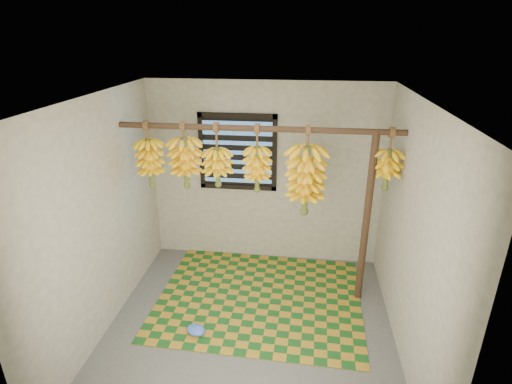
# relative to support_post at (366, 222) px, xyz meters

# --- Properties ---
(floor) EXTENTS (3.00, 3.00, 0.01)m
(floor) POSITION_rel_support_post_xyz_m (-1.20, -0.70, -1.00)
(floor) COLOR #515151
(floor) RESTS_ON ground
(ceiling) EXTENTS (3.00, 3.00, 0.01)m
(ceiling) POSITION_rel_support_post_xyz_m (-1.20, -0.70, 1.40)
(ceiling) COLOR silver
(ceiling) RESTS_ON wall_back
(wall_back) EXTENTS (3.00, 0.01, 2.40)m
(wall_back) POSITION_rel_support_post_xyz_m (-1.20, 0.80, 0.20)
(wall_back) COLOR gray
(wall_back) RESTS_ON floor
(wall_left) EXTENTS (0.01, 3.00, 2.40)m
(wall_left) POSITION_rel_support_post_xyz_m (-2.71, -0.70, 0.20)
(wall_left) COLOR gray
(wall_left) RESTS_ON floor
(wall_right) EXTENTS (0.01, 3.00, 2.40)m
(wall_right) POSITION_rel_support_post_xyz_m (0.30, -0.70, 0.20)
(wall_right) COLOR gray
(wall_right) RESTS_ON floor
(window) EXTENTS (1.00, 0.04, 1.00)m
(window) POSITION_rel_support_post_xyz_m (-1.55, 0.78, 0.50)
(window) COLOR black
(window) RESTS_ON wall_back
(hanging_pole) EXTENTS (3.00, 0.06, 0.06)m
(hanging_pole) POSITION_rel_support_post_xyz_m (-1.20, 0.00, 1.00)
(hanging_pole) COLOR #3F2A1D
(hanging_pole) RESTS_ON wall_left
(support_post) EXTENTS (0.08, 0.08, 2.00)m
(support_post) POSITION_rel_support_post_xyz_m (0.00, 0.00, 0.00)
(support_post) COLOR #3F2A1D
(support_post) RESTS_ON floor
(woven_mat) EXTENTS (2.41, 1.95, 0.01)m
(woven_mat) POSITION_rel_support_post_xyz_m (-1.16, -0.17, -0.99)
(woven_mat) COLOR #164D1A
(woven_mat) RESTS_ON floor
(plastic_bag) EXTENTS (0.25, 0.22, 0.09)m
(plastic_bag) POSITION_rel_support_post_xyz_m (-1.74, -0.85, -0.95)
(plastic_bag) COLOR #3F69ED
(plastic_bag) RESTS_ON woven_mat
(banana_bunch_a) EXTENTS (0.30, 0.30, 0.75)m
(banana_bunch_a) POSITION_rel_support_post_xyz_m (-2.40, 0.00, 0.58)
(banana_bunch_a) COLOR brown
(banana_bunch_a) RESTS_ON hanging_pole
(banana_bunch_b) EXTENTS (0.36, 0.36, 0.74)m
(banana_bunch_b) POSITION_rel_support_post_xyz_m (-2.00, 0.00, 0.60)
(banana_bunch_b) COLOR brown
(banana_bunch_b) RESTS_ON hanging_pole
(banana_bunch_c) EXTENTS (0.33, 0.33, 0.71)m
(banana_bunch_c) POSITION_rel_support_post_xyz_m (-1.64, -0.00, 0.56)
(banana_bunch_c) COLOR brown
(banana_bunch_c) RESTS_ON hanging_pole
(banana_bunch_d) EXTENTS (0.29, 0.29, 0.75)m
(banana_bunch_d) POSITION_rel_support_post_xyz_m (-1.21, 0.00, 0.56)
(banana_bunch_d) COLOR brown
(banana_bunch_d) RESTS_ON hanging_pole
(banana_bunch_e) EXTENTS (0.42, 0.42, 0.98)m
(banana_bunch_e) POSITION_rel_support_post_xyz_m (-0.68, 0.00, 0.45)
(banana_bunch_e) COLOR brown
(banana_bunch_e) RESTS_ON hanging_pole
(banana_bunch_f) EXTENTS (0.30, 0.30, 0.66)m
(banana_bunch_f) POSITION_rel_support_post_xyz_m (0.15, 0.00, 0.61)
(banana_bunch_f) COLOR brown
(banana_bunch_f) RESTS_ON hanging_pole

